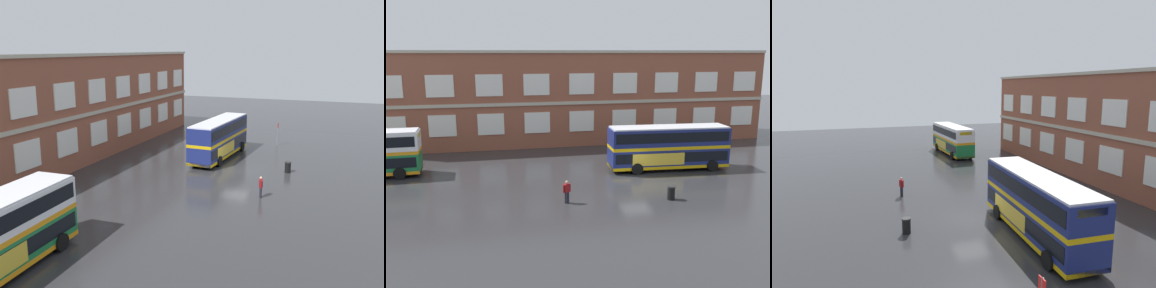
{
  "view_description": "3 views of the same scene",
  "coord_description": "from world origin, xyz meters",
  "views": [
    {
      "loc": [
        -38.23,
        -10.52,
        11.34
      ],
      "look_at": [
        -3.24,
        3.13,
        2.97
      ],
      "focal_mm": 40.09,
      "sensor_mm": 36.0,
      "label": 1
    },
    {
      "loc": [
        -11.96,
        -32.21,
        10.78
      ],
      "look_at": [
        -4.56,
        2.5,
        2.9
      ],
      "focal_mm": 39.01,
      "sensor_mm": 36.0,
      "label": 2
    },
    {
      "loc": [
        21.73,
        -8.06,
        9.4
      ],
      "look_at": [
        -6.56,
        1.74,
        4.35
      ],
      "focal_mm": 31.41,
      "sensor_mm": 36.0,
      "label": 3
    }
  ],
  "objects": [
    {
      "name": "double_decker_middle",
      "position": [
        4.08,
        2.89,
        2.15
      ],
      "size": [
        11.13,
        3.33,
        4.07
      ],
      "color": "navy",
      "rests_on": "ground"
    },
    {
      "name": "ground_plane",
      "position": [
        0.0,
        2.0,
        0.0
      ],
      "size": [
        120.0,
        120.0,
        0.0
      ],
      "primitive_type": "plane",
      "color": "#2B2B2D"
    },
    {
      "name": "station_litter_bin",
      "position": [
        0.97,
        -4.85,
        0.52
      ],
      "size": [
        0.6,
        0.6,
        1.03
      ],
      "color": "black",
      "rests_on": "ground"
    },
    {
      "name": "brick_terminal_building",
      "position": [
        -1.69,
        17.98,
        5.32
      ],
      "size": [
        45.97,
        8.19,
        10.92
      ],
      "color": "brown",
      "rests_on": "ground"
    },
    {
      "name": "waiting_passenger",
      "position": [
        -6.77,
        -3.97,
        0.93
      ],
      "size": [
        0.63,
        0.35,
        1.7
      ],
      "color": "black",
      "rests_on": "ground"
    }
  ]
}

